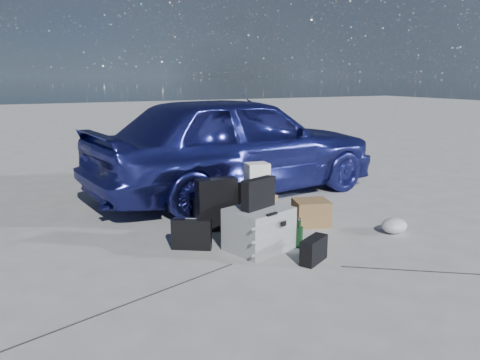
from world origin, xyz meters
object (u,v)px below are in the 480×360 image
object	(u,v)px
pelican_case	(259,229)
suitcase_left	(217,204)
green_bottle	(299,234)
briefcase	(192,234)
suitcase_right	(256,203)
duffel_bag	(219,209)
cardboard_box	(311,212)
car	(236,144)

from	to	relation	value
pelican_case	suitcase_left	distance (m)	0.80
green_bottle	briefcase	bearing A→B (deg)	156.31
briefcase	pelican_case	bearing A→B (deg)	6.14
briefcase	suitcase_right	distance (m)	1.10
green_bottle	suitcase_left	bearing A→B (deg)	120.09
duffel_bag	cardboard_box	world-z (taller)	duffel_bag
suitcase_left	duffel_bag	xyz separation A→B (m)	(0.15, 0.28, -0.15)
suitcase_left	cardboard_box	distance (m)	1.16
suitcase_right	cardboard_box	bearing A→B (deg)	-48.99
briefcase	cardboard_box	distance (m)	1.60
briefcase	green_bottle	bearing A→B (deg)	8.46
suitcase_left	pelican_case	bearing A→B (deg)	-76.70
pelican_case	green_bottle	size ratio (longest dim) A/B	2.02
car	duffel_bag	size ratio (longest dim) A/B	7.22
suitcase_right	green_bottle	world-z (taller)	suitcase_right
car	briefcase	world-z (taller)	car
pelican_case	cardboard_box	world-z (taller)	pelican_case
duffel_bag	green_bottle	bearing A→B (deg)	-59.36
suitcase_right	cardboard_box	xyz separation A→B (m)	(0.60, -0.31, -0.12)
cardboard_box	car	bearing A→B (deg)	94.24
pelican_case	briefcase	world-z (taller)	pelican_case
pelican_case	suitcase_right	bearing A→B (deg)	46.72
suitcase_left	suitcase_right	xyz separation A→B (m)	(0.50, -0.04, -0.03)
car	green_bottle	xyz separation A→B (m)	(-0.43, -2.38, -0.62)
cardboard_box	green_bottle	world-z (taller)	cardboard_box
car	pelican_case	distance (m)	2.44
suitcase_right	duffel_bag	distance (m)	0.49
cardboard_box	green_bottle	xyz separation A→B (m)	(-0.56, -0.59, -0.00)
suitcase_left	cardboard_box	bearing A→B (deg)	-13.66
suitcase_left	green_bottle	bearing A→B (deg)	-56.32
car	pelican_case	size ratio (longest dim) A/B	7.41
pelican_case	cardboard_box	bearing A→B (deg)	7.48
suitcase_left	duffel_bag	distance (m)	0.36
car	cardboard_box	size ratio (longest dim) A/B	11.09
duffel_bag	green_bottle	size ratio (longest dim) A/B	2.07
pelican_case	briefcase	distance (m)	0.70
cardboard_box	suitcase_left	bearing A→B (deg)	162.75
pelican_case	car	bearing A→B (deg)	52.43
cardboard_box	green_bottle	bearing A→B (deg)	-133.67
car	suitcase_left	bearing A→B (deg)	138.63
duffel_bag	pelican_case	bearing A→B (deg)	-78.02
suitcase_right	briefcase	bearing A→B (deg)	-178.08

